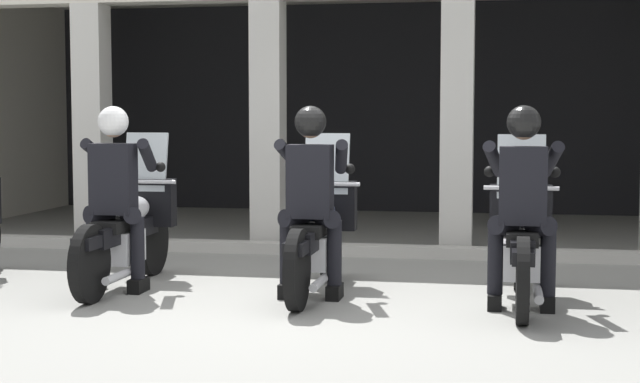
{
  "coord_description": "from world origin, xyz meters",
  "views": [
    {
      "loc": [
        1.55,
        -7.56,
        1.52
      ],
      "look_at": [
        0.0,
        0.52,
        0.85
      ],
      "focal_mm": 53.9,
      "sensor_mm": 36.0,
      "label": 1
    }
  ],
  "objects_px": {
    "motorcycle_center": "(318,234)",
    "police_officer_right": "(523,189)",
    "motorcycle_right": "(521,241)",
    "police_officer_left": "(115,182)",
    "police_officer_center": "(311,185)",
    "motorcycle_left": "(129,229)"
  },
  "relations": [
    {
      "from": "police_officer_left",
      "to": "motorcycle_right",
      "type": "bearing_deg",
      "value": 10.83
    },
    {
      "from": "motorcycle_right",
      "to": "police_officer_left",
      "type": "bearing_deg",
      "value": -179.4
    },
    {
      "from": "police_officer_right",
      "to": "police_officer_left",
      "type": "bearing_deg",
      "value": 175.82
    },
    {
      "from": "motorcycle_right",
      "to": "police_officer_right",
      "type": "distance_m",
      "value": 0.52
    },
    {
      "from": "police_officer_left",
      "to": "police_officer_center",
      "type": "xyz_separation_m",
      "value": [
        1.7,
        0.02,
        0.0
      ]
    },
    {
      "from": "motorcycle_center",
      "to": "motorcycle_right",
      "type": "height_order",
      "value": "same"
    },
    {
      "from": "motorcycle_center",
      "to": "police_officer_center",
      "type": "relative_size",
      "value": 1.29
    },
    {
      "from": "motorcycle_left",
      "to": "police_officer_center",
      "type": "bearing_deg",
      "value": -0.49
    },
    {
      "from": "police_officer_left",
      "to": "police_officer_center",
      "type": "bearing_deg",
      "value": 9.02
    },
    {
      "from": "police_officer_left",
      "to": "motorcycle_center",
      "type": "distance_m",
      "value": 1.78
    },
    {
      "from": "motorcycle_left",
      "to": "police_officer_left",
      "type": "xyz_separation_m",
      "value": [
        -0.0,
        -0.28,
        0.44
      ]
    },
    {
      "from": "motorcycle_center",
      "to": "police_officer_right",
      "type": "height_order",
      "value": "police_officer_right"
    },
    {
      "from": "motorcycle_left",
      "to": "police_officer_right",
      "type": "distance_m",
      "value": 3.45
    },
    {
      "from": "motorcycle_left",
      "to": "motorcycle_right",
      "type": "xyz_separation_m",
      "value": [
        3.4,
        -0.14,
        0.0
      ]
    },
    {
      "from": "police_officer_left",
      "to": "motorcycle_center",
      "type": "relative_size",
      "value": 0.78
    },
    {
      "from": "police_officer_center",
      "to": "motorcycle_right",
      "type": "height_order",
      "value": "police_officer_center"
    },
    {
      "from": "motorcycle_left",
      "to": "police_officer_center",
      "type": "height_order",
      "value": "police_officer_center"
    },
    {
      "from": "police_officer_left",
      "to": "police_officer_center",
      "type": "relative_size",
      "value": 1.0
    },
    {
      "from": "motorcycle_left",
      "to": "police_officer_center",
      "type": "xyz_separation_m",
      "value": [
        1.7,
        -0.26,
        0.44
      ]
    },
    {
      "from": "motorcycle_center",
      "to": "motorcycle_right",
      "type": "relative_size",
      "value": 1.0
    },
    {
      "from": "motorcycle_center",
      "to": "motorcycle_right",
      "type": "bearing_deg",
      "value": -2.81
    },
    {
      "from": "police_officer_center",
      "to": "police_officer_right",
      "type": "distance_m",
      "value": 1.7
    }
  ]
}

